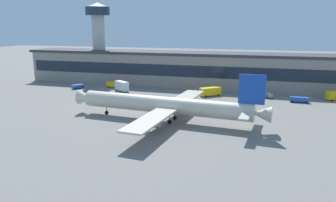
% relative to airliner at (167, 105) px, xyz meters
% --- Properties ---
extents(ground_plane, '(600.00, 600.00, 0.00)m').
position_rel_airliner_xyz_m(ground_plane, '(-3.33, -2.01, -4.72)').
color(ground_plane, slate).
extents(terminal_building, '(165.58, 18.26, 15.27)m').
position_rel_airliner_xyz_m(terminal_building, '(-3.33, 58.76, 2.94)').
color(terminal_building, gray).
rests_on(terminal_building, ground_plane).
extents(airliner, '(58.88, 50.82, 14.86)m').
position_rel_airliner_xyz_m(airliner, '(0.00, 0.00, 0.00)').
color(airliner, beige).
rests_on(airliner, ground_plane).
extents(control_tower, '(11.85, 11.85, 37.88)m').
position_rel_airliner_xyz_m(control_tower, '(-54.40, 62.37, 18.53)').
color(control_tower, '#B7B7B2').
rests_on(control_tower, ground_plane).
extents(pushback_tractor, '(4.59, 5.46, 1.75)m').
position_rel_airliner_xyz_m(pushback_tractor, '(-52.01, 36.91, -3.67)').
color(pushback_tractor, '#2651A5').
rests_on(pushback_tractor, ground_plane).
extents(belt_loader, '(6.51, 2.43, 1.95)m').
position_rel_airliner_xyz_m(belt_loader, '(38.61, 36.14, -3.57)').
color(belt_loader, '#2651A5').
rests_on(belt_loader, ground_plane).
extents(baggage_tug, '(3.64, 4.11, 1.85)m').
position_rel_airliner_xyz_m(baggage_tug, '(28.05, 40.71, -3.63)').
color(baggage_tug, gray).
rests_on(baggage_tug, ground_plane).
extents(fuel_truck, '(8.12, 7.69, 3.35)m').
position_rel_airliner_xyz_m(fuel_truck, '(6.10, 37.97, -2.83)').
color(fuel_truck, yellow).
rests_on(fuel_truck, ground_plane).
extents(stair_truck, '(6.41, 5.02, 3.55)m').
position_rel_airliner_xyz_m(stair_truck, '(51.49, 43.48, -2.74)').
color(stair_truck, yellow).
rests_on(stair_truck, ground_plane).
extents(catering_truck, '(7.40, 6.24, 4.15)m').
position_rel_airliner_xyz_m(catering_truck, '(-31.11, 37.03, -2.43)').
color(catering_truck, white).
rests_on(catering_truck, ground_plane).
extents(crew_van, '(5.25, 2.38, 2.55)m').
position_rel_airliner_xyz_m(crew_van, '(-38.71, 43.80, -3.26)').
color(crew_van, yellow).
rests_on(crew_van, ground_plane).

